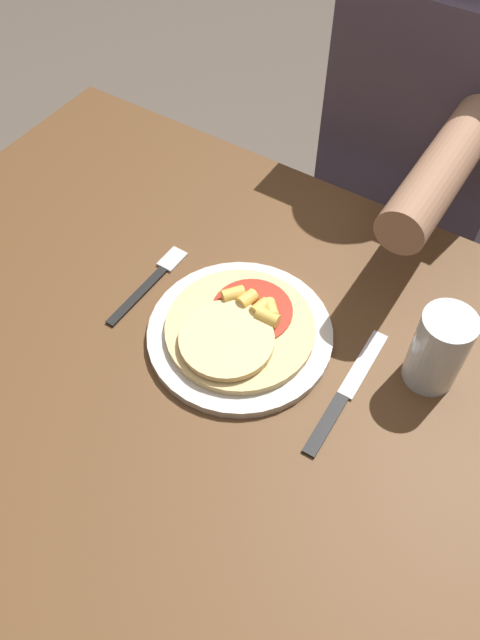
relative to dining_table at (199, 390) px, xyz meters
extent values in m
plane|color=brown|center=(0.00, 0.00, -0.62)|extent=(8.00, 8.00, 0.00)
cube|color=brown|center=(0.00, 0.00, 0.10)|extent=(1.11, 0.83, 0.03)
cylinder|color=brown|center=(-0.49, 0.35, -0.27)|extent=(0.06, 0.06, 0.71)
cylinder|color=beige|center=(0.04, 0.05, 0.12)|extent=(0.26, 0.26, 0.01)
cylinder|color=#DBBC7A|center=(0.04, 0.05, 0.13)|extent=(0.21, 0.21, 0.01)
cylinder|color=#9E2819|center=(0.04, 0.08, 0.14)|extent=(0.12, 0.12, 0.00)
cylinder|color=#E8C881|center=(0.04, 0.02, 0.15)|extent=(0.13, 0.13, 0.01)
cylinder|color=gold|center=(0.06, 0.09, 0.15)|extent=(0.03, 0.03, 0.02)
cylinder|color=gold|center=(0.07, 0.09, 0.15)|extent=(0.03, 0.03, 0.02)
cylinder|color=gold|center=(0.01, 0.09, 0.15)|extent=(0.04, 0.04, 0.02)
cylinder|color=gold|center=(0.07, 0.08, 0.15)|extent=(0.03, 0.02, 0.02)
cylinder|color=gold|center=(0.03, 0.09, 0.15)|extent=(0.03, 0.03, 0.02)
cube|color=black|center=(-0.13, 0.03, 0.12)|extent=(0.02, 0.13, 0.00)
cube|color=silver|center=(-0.13, 0.12, 0.12)|extent=(0.03, 0.05, 0.00)
cube|color=black|center=(0.21, -0.01, 0.12)|extent=(0.02, 0.10, 0.00)
cube|color=silver|center=(0.21, 0.10, 0.12)|extent=(0.02, 0.12, 0.00)
cylinder|color=silver|center=(0.29, 0.14, 0.18)|extent=(0.07, 0.07, 0.12)
cylinder|color=#2D2D38|center=(0.02, 0.61, -0.38)|extent=(0.11, 0.11, 0.48)
cylinder|color=#2D2D38|center=(0.16, 0.61, -0.38)|extent=(0.11, 0.11, 0.48)
cube|color=#4C4256|center=(0.09, 0.61, 0.14)|extent=(0.33, 0.22, 0.55)
cylinder|color=#8E664C|center=(0.19, 0.35, 0.27)|extent=(0.07, 0.30, 0.07)
camera|label=1|loc=(0.32, -0.38, 0.84)|focal=35.00mm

